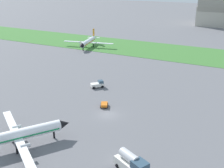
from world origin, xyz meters
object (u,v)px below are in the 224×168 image
at_px(airplane_foreground_turboprop, 17,135).
at_px(airplane_taxiing_turboprop, 88,42).
at_px(pushback_tug_near_gate, 98,84).
at_px(baggage_cart_by_runway, 104,105).
at_px(fuel_truck_midfield, 132,164).

bearing_deg(airplane_foreground_turboprop, airplane_taxiing_turboprop, 57.01).
distance_m(pushback_tug_near_gate, baggage_cart_by_runway, 13.06).
bearing_deg(fuel_truck_midfield, airplane_foreground_turboprop, -145.94).
distance_m(airplane_foreground_turboprop, fuel_truck_midfield, 21.56).
height_order(airplane_foreground_turboprop, baggage_cart_by_runway, airplane_foreground_turboprop).
xyz_separation_m(pushback_tug_near_gate, fuel_truck_midfield, (23.69, -30.02, 0.67)).
bearing_deg(airplane_foreground_turboprop, pushback_tug_near_gate, 38.40).
xyz_separation_m(airplane_taxiing_turboprop, baggage_cart_by_runway, (36.16, -51.01, -1.92)).
bearing_deg(airplane_foreground_turboprop, baggage_cart_by_runway, 20.61).
relative_size(airplane_foreground_turboprop, pushback_tug_near_gate, 5.15).
bearing_deg(pushback_tug_near_gate, fuel_truck_midfield, -98.55).
height_order(airplane_foreground_turboprop, fuel_truck_midfield, airplane_foreground_turboprop).
xyz_separation_m(pushback_tug_near_gate, baggage_cart_by_runway, (7.82, -10.45, -0.34)).
bearing_deg(airplane_taxiing_turboprop, fuel_truck_midfield, 23.68).
height_order(pushback_tug_near_gate, fuel_truck_midfield, fuel_truck_midfield).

